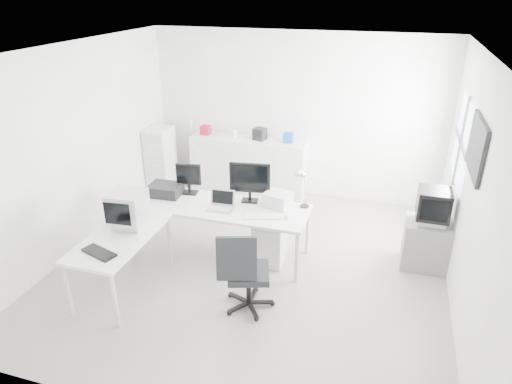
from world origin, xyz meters
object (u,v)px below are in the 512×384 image
(side_desk, at_px, (123,263))
(sideboard, at_px, (249,166))
(lcd_monitor_small, at_px, (189,179))
(drawer_pedestal, at_px, (270,240))
(inkjet_printer, at_px, (165,190))
(crt_monitor, at_px, (128,212))
(main_desk, at_px, (220,230))
(tv_cabinet, at_px, (426,244))
(crt_tv, at_px, (433,207))
(laptop, at_px, (220,202))
(office_chair, at_px, (249,269))
(lcd_monitor_large, at_px, (250,182))
(filing_cabinet, at_px, (161,160))
(laser_printer, at_px, (278,199))

(side_desk, distance_m, sideboard, 3.24)
(lcd_monitor_small, bearing_deg, drawer_pedestal, -17.00)
(inkjet_printer, relative_size, sideboard, 0.22)
(crt_monitor, bearing_deg, main_desk, 40.09)
(tv_cabinet, distance_m, crt_tv, 0.55)
(crt_monitor, bearing_deg, sideboard, 73.55)
(inkjet_printer, height_order, crt_monitor, crt_monitor)
(laptop, bearing_deg, tv_cabinet, 10.36)
(crt_monitor, height_order, office_chair, crt_monitor)
(lcd_monitor_small, bearing_deg, lcd_monitor_large, -7.91)
(main_desk, relative_size, lcd_monitor_large, 4.19)
(side_desk, height_order, filing_cabinet, filing_cabinet)
(lcd_monitor_large, height_order, office_chair, lcd_monitor_large)
(drawer_pedestal, height_order, crt_tv, crt_tv)
(filing_cabinet, bearing_deg, main_desk, -43.67)
(laptop, xyz_separation_m, office_chair, (0.67, -0.89, -0.34))
(laser_printer, bearing_deg, office_chair, -77.22)
(main_desk, xyz_separation_m, inkjet_printer, (-0.85, 0.10, 0.45))
(lcd_monitor_large, height_order, laptop, lcd_monitor_large)
(main_desk, relative_size, tv_cabinet, 3.66)
(side_desk, xyz_separation_m, tv_cabinet, (3.57, 1.61, -0.05))
(lcd_monitor_large, bearing_deg, sideboard, 99.60)
(inkjet_printer, xyz_separation_m, filing_cabinet, (-0.93, 1.60, -0.24))
(drawer_pedestal, bearing_deg, crt_monitor, -149.86)
(sideboard, bearing_deg, laser_printer, -61.76)
(tv_cabinet, relative_size, crt_tv, 1.31)
(lcd_monitor_large, height_order, crt_tv, lcd_monitor_large)
(crt_tv, bearing_deg, drawer_pedestal, -167.10)
(crt_monitor, distance_m, office_chair, 1.64)
(drawer_pedestal, xyz_separation_m, sideboard, (-0.95, 2.03, 0.21))
(tv_cabinet, height_order, filing_cabinet, filing_cabinet)
(lcd_monitor_small, height_order, crt_tv, lcd_monitor_small)
(inkjet_printer, relative_size, filing_cabinet, 0.38)
(laptop, xyz_separation_m, filing_cabinet, (-1.83, 1.80, -0.27))
(lcd_monitor_small, height_order, crt_monitor, lcd_monitor_small)
(laser_printer, height_order, office_chair, office_chair)
(laser_printer, xyz_separation_m, tv_cabinet, (1.97, 0.29, -0.52))
(laser_printer, height_order, tv_cabinet, laser_printer)
(office_chair, bearing_deg, crt_tv, 19.29)
(drawer_pedestal, xyz_separation_m, crt_monitor, (-1.55, -0.90, 0.65))
(lcd_monitor_small, distance_m, filing_cabinet, 1.94)
(crt_tv, bearing_deg, lcd_monitor_large, -173.68)
(side_desk, relative_size, laptop, 4.23)
(lcd_monitor_large, xyz_separation_m, laser_printer, (0.40, -0.03, -0.19))
(side_desk, relative_size, tv_cabinet, 2.14)
(laser_printer, relative_size, crt_monitor, 0.82)
(laser_printer, relative_size, tv_cabinet, 0.51)
(inkjet_printer, relative_size, tv_cabinet, 0.67)
(lcd_monitor_small, relative_size, laser_printer, 1.33)
(lcd_monitor_large, bearing_deg, office_chair, -81.75)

